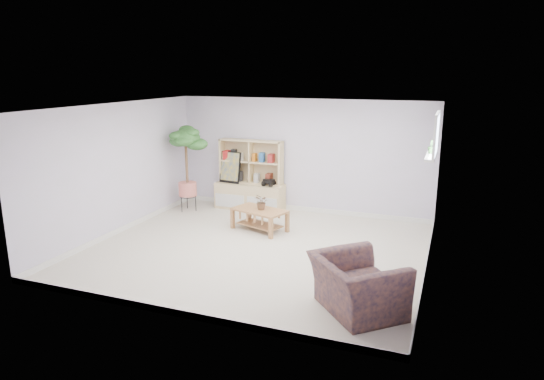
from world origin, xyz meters
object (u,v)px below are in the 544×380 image
(coffee_table, at_px, (260,220))
(floor_tree, at_px, (187,169))
(storage_unit, at_px, (250,175))
(armchair, at_px, (357,282))

(coffee_table, bearing_deg, floor_tree, 178.67)
(storage_unit, bearing_deg, coffee_table, -59.58)
(floor_tree, distance_m, armchair, 5.39)
(storage_unit, relative_size, coffee_table, 1.49)
(storage_unit, distance_m, floor_tree, 1.35)
(coffee_table, relative_size, floor_tree, 0.55)
(storage_unit, distance_m, coffee_table, 1.59)
(coffee_table, height_order, floor_tree, floor_tree)
(storage_unit, xyz_separation_m, floor_tree, (-1.20, -0.59, 0.16))
(storage_unit, distance_m, armchair, 4.92)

